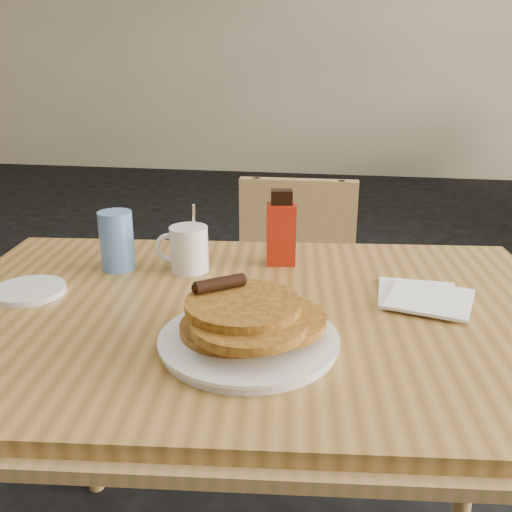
{
  "coord_description": "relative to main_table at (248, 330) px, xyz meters",
  "views": [
    {
      "loc": [
        0.19,
        -0.86,
        1.19
      ],
      "look_at": [
        0.04,
        0.03,
        0.87
      ],
      "focal_mm": 40.0,
      "sensor_mm": 36.0,
      "label": 1
    }
  ],
  "objects": [
    {
      "name": "syrup_bottle",
      "position": [
        0.03,
        0.24,
        0.12
      ],
      "size": [
        0.07,
        0.05,
        0.17
      ],
      "rotation": [
        0.0,
        0.0,
        0.16
      ],
      "color": "maroon",
      "rests_on": "main_table"
    },
    {
      "name": "side_saucer",
      "position": [
        -0.43,
        0.0,
        0.05
      ],
      "size": [
        0.18,
        0.18,
        0.01
      ],
      "primitive_type": "cylinder",
      "rotation": [
        0.0,
        0.0,
        0.35
      ],
      "color": "white",
      "rests_on": "main_table"
    },
    {
      "name": "blue_tumbler",
      "position": [
        -0.31,
        0.16,
        0.11
      ],
      "size": [
        0.09,
        0.09,
        0.13
      ],
      "primitive_type": "cylinder",
      "rotation": [
        0.0,
        0.0,
        0.32
      ],
      "color": "#5987D1",
      "rests_on": "main_table"
    },
    {
      "name": "napkin_stack",
      "position": [
        0.32,
        0.09,
        0.05
      ],
      "size": [
        0.19,
        0.2,
        0.01
      ],
      "rotation": [
        0.0,
        0.0,
        -0.05
      ],
      "color": "white",
      "rests_on": "main_table"
    },
    {
      "name": "pancake_plate",
      "position": [
        0.02,
        -0.14,
        0.07
      ],
      "size": [
        0.29,
        0.29,
        0.1
      ],
      "rotation": [
        0.0,
        0.0,
        0.2
      ],
      "color": "white",
      "rests_on": "main_table"
    },
    {
      "name": "main_table",
      "position": [
        0.0,
        0.0,
        0.0
      ],
      "size": [
        1.29,
        0.94,
        0.75
      ],
      "rotation": [
        0.0,
        0.0,
        0.1
      ],
      "color": "#A8783B",
      "rests_on": "floor"
    },
    {
      "name": "wall_back",
      "position": [
        -0.02,
        4.94,
        0.69
      ],
      "size": [
        8.0,
        0.0,
        8.0
      ],
      "primitive_type": "plane",
      "rotation": [
        1.57,
        0.0,
        0.0
      ],
      "color": "beige",
      "rests_on": "ground"
    },
    {
      "name": "coffee_mug",
      "position": [
        -0.16,
        0.17,
        0.09
      ],
      "size": [
        0.12,
        0.08,
        0.15
      ],
      "rotation": [
        0.0,
        0.0,
        -0.17
      ],
      "color": "white",
      "rests_on": "main_table"
    },
    {
      "name": "chair_main_far",
      "position": [
        0.02,
        0.72,
        -0.22
      ],
      "size": [
        0.38,
        0.38,
        0.82
      ],
      "rotation": [
        0.0,
        0.0,
        0.03
      ],
      "color": "tan",
      "rests_on": "floor"
    }
  ]
}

